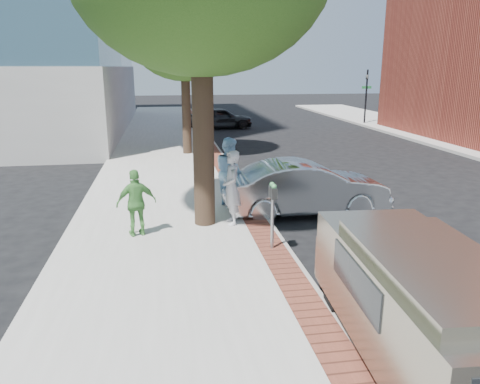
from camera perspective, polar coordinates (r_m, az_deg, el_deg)
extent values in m
plane|color=black|center=(10.29, 0.05, -7.78)|extent=(120.00, 120.00, 0.00)
cube|color=#9E9991|center=(17.80, -8.93, 2.14)|extent=(5.00, 60.00, 0.15)
cube|color=brown|center=(17.92, -1.88, 2.67)|extent=(0.60, 60.00, 0.01)
cube|color=gray|center=(17.99, -0.78, 2.46)|extent=(0.10, 60.00, 0.15)
cylinder|color=black|center=(31.53, -4.91, 11.18)|extent=(0.12, 0.12, 3.80)
imported|color=black|center=(31.47, -4.95, 13.18)|extent=(0.18, 0.15, 0.90)
cube|color=#1E7238|center=(31.49, -4.94, 12.45)|extent=(0.70, 0.03, 0.18)
cylinder|color=black|center=(34.43, 15.10, 11.05)|extent=(0.12, 0.12, 3.80)
imported|color=black|center=(34.38, 15.23, 12.88)|extent=(0.18, 0.15, 0.90)
cube|color=#1E7238|center=(34.39, 15.18, 12.21)|extent=(0.70, 0.03, 0.18)
cylinder|color=black|center=(11.42, -4.50, 6.73)|extent=(0.52, 0.52, 4.40)
cylinder|color=black|center=(21.47, -6.56, 9.82)|extent=(0.40, 0.40, 3.85)
ellipsoid|color=#1F4714|center=(21.43, -6.83, 18.49)|extent=(4.80, 4.80, 3.94)
cylinder|color=gray|center=(10.11, 3.97, -3.85)|extent=(0.07, 0.07, 1.15)
cube|color=#2D3030|center=(9.82, 4.16, -0.18)|extent=(0.12, 0.14, 0.24)
cube|color=#2D3030|center=(9.99, 3.92, 0.08)|extent=(0.12, 0.14, 0.24)
sphere|color=#3F8C4C|center=(9.78, 4.17, 0.66)|extent=(0.11, 0.11, 0.11)
sphere|color=#3F8C4C|center=(9.95, 3.94, 0.92)|extent=(0.11, 0.11, 0.11)
imported|color=#BCBCC1|center=(11.60, -1.02, 0.51)|extent=(0.49, 0.71, 1.86)
imported|color=#99C7ED|center=(13.22, -1.25, 2.50)|extent=(0.94, 1.09, 1.95)
imported|color=#4C9242|center=(11.09, -12.51, -1.31)|extent=(0.99, 0.60, 1.58)
imported|color=#BABEC2|center=(13.07, 8.02, 0.50)|extent=(4.56, 1.70, 1.49)
imported|color=black|center=(31.29, -2.38, 9.00)|extent=(4.25, 1.92, 1.42)
cube|color=gray|center=(6.92, 21.26, -12.44)|extent=(2.04, 4.53, 1.24)
cube|color=gray|center=(8.62, 15.41, -8.25)|extent=(1.76, 0.94, 0.74)
cube|color=gray|center=(6.42, 22.93, -7.98)|extent=(1.77, 3.23, 0.15)
cylinder|color=black|center=(8.11, 11.38, -12.40)|extent=(0.24, 0.60, 0.59)
cylinder|color=black|center=(8.65, 21.21, -11.37)|extent=(0.24, 0.60, 0.59)
cube|color=black|center=(7.37, 27.06, -8.98)|extent=(0.14, 1.84, 0.51)
cube|color=black|center=(6.62, 13.80, -10.40)|extent=(0.14, 1.84, 0.51)
cube|color=black|center=(8.87, 14.61, -5.41)|extent=(1.47, 0.12, 0.37)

